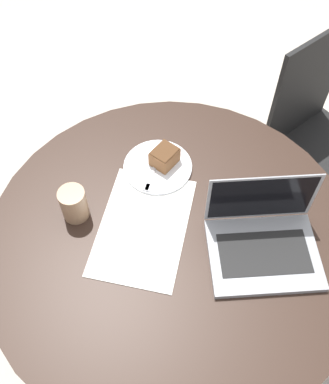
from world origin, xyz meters
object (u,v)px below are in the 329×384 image
plate (158,167)px  laptop (263,241)px  chair (315,142)px  coffee_glass (74,204)px

plate → laptop: 0.43m
chair → laptop: bearing=22.0°
plate → laptop: bearing=-145.2°
plate → laptop: size_ratio=0.65×
chair → plate: bearing=-11.5°
laptop → chair: bearing=-123.1°
plate → coffee_glass: 0.31m
coffee_glass → laptop: laptop is taller
laptop → coffee_glass: bearing=-15.5°
chair → plate: (-0.21, 0.72, 0.27)m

